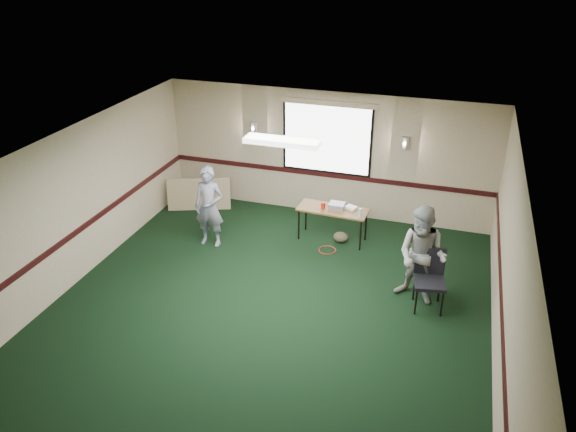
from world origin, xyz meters
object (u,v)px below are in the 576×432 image
(person_left, at_px, (209,207))
(person_right, at_px, (422,256))
(projector, at_px, (337,206))
(folding_table, at_px, (333,211))
(conference_chair, at_px, (430,274))

(person_left, height_order, person_right, person_right)
(projector, bearing_deg, person_right, -42.42)
(projector, bearing_deg, folding_table, -134.69)
(conference_chair, xyz_separation_m, person_right, (-0.16, 0.08, 0.27))
(person_left, bearing_deg, folding_table, 20.98)
(person_right, bearing_deg, folding_table, 156.59)
(person_left, bearing_deg, projector, 21.80)
(folding_table, relative_size, person_left, 0.87)
(projector, relative_size, conference_chair, 0.30)
(folding_table, relative_size, person_right, 0.82)
(folding_table, relative_size, conference_chair, 1.40)
(conference_chair, bearing_deg, person_left, 159.38)
(projector, distance_m, conference_chair, 2.62)
(person_right, bearing_deg, projector, 154.51)
(person_left, distance_m, person_right, 4.16)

